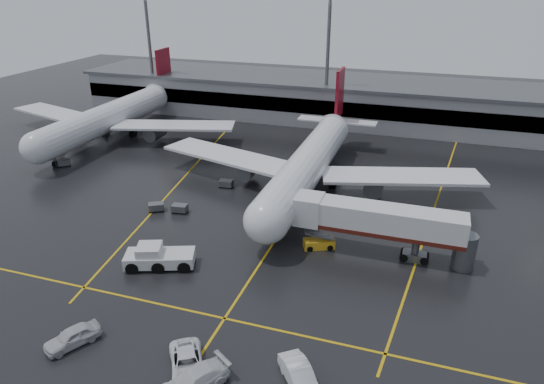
% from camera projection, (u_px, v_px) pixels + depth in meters
% --- Properties ---
extents(ground, '(220.00, 220.00, 0.00)m').
position_uv_depth(ground, '(291.00, 216.00, 64.12)').
color(ground, black).
rests_on(ground, ground).
extents(apron_line_centre, '(0.25, 90.00, 0.02)m').
position_uv_depth(apron_line_centre, '(291.00, 216.00, 64.12)').
color(apron_line_centre, gold).
rests_on(apron_line_centre, ground).
extents(apron_line_stop, '(60.00, 0.25, 0.02)m').
position_uv_depth(apron_line_stop, '(225.00, 318.00, 45.08)').
color(apron_line_stop, gold).
rests_on(apron_line_stop, ground).
extents(apron_line_left, '(9.99, 69.35, 0.02)m').
position_uv_depth(apron_line_left, '(189.00, 171.00, 78.50)').
color(apron_line_left, gold).
rests_on(apron_line_left, ground).
extents(apron_line_right, '(7.57, 69.64, 0.02)m').
position_uv_depth(apron_line_right, '(436.00, 203.00, 67.61)').
color(apron_line_right, gold).
rests_on(apron_line_right, ground).
extents(terminal, '(122.00, 19.00, 8.60)m').
position_uv_depth(terminal, '(355.00, 100.00, 103.82)').
color(terminal, gray).
rests_on(terminal, ground).
extents(light_mast_left, '(3.00, 1.20, 25.45)m').
position_uv_depth(light_mast_left, '(150.00, 46.00, 107.42)').
color(light_mast_left, '#595B60').
rests_on(light_mast_left, ground).
extents(light_mast_mid, '(3.00, 1.20, 25.45)m').
position_uv_depth(light_mast_mid, '(328.00, 54.00, 95.95)').
color(light_mast_mid, '#595B60').
rests_on(light_mast_mid, ground).
extents(main_airliner, '(48.80, 45.60, 14.10)m').
position_uv_depth(main_airliner, '(310.00, 161.00, 70.78)').
color(main_airliner, silver).
rests_on(main_airliner, ground).
extents(second_airliner, '(48.80, 45.60, 14.10)m').
position_uv_depth(second_airliner, '(113.00, 116.00, 93.21)').
color(second_airliner, silver).
rests_on(second_airliner, ground).
extents(jet_bridge, '(19.90, 3.40, 6.05)m').
position_uv_depth(jet_bridge, '(380.00, 223.00, 53.91)').
color(jet_bridge, silver).
rests_on(jet_bridge, ground).
extents(pushback_tractor, '(7.96, 5.35, 2.64)m').
position_uv_depth(pushback_tractor, '(158.00, 257.00, 52.76)').
color(pushback_tractor, silver).
rests_on(pushback_tractor, ground).
extents(belt_loader, '(3.83, 2.80, 2.24)m').
position_uv_depth(belt_loader, '(319.00, 243.00, 56.48)').
color(belt_loader, gold).
rests_on(belt_loader, ground).
extents(service_van_a, '(5.17, 6.09, 1.55)m').
position_uv_depth(service_van_a, '(187.00, 364.00, 38.82)').
color(service_van_a, white).
rests_on(service_van_a, ground).
extents(service_van_b, '(5.13, 6.18, 1.69)m').
position_uv_depth(service_van_b, '(193.00, 381.00, 37.06)').
color(service_van_b, silver).
rests_on(service_van_b, ground).
extents(service_van_c, '(4.65, 5.24, 1.72)m').
position_uv_depth(service_van_c, '(300.00, 377.00, 37.45)').
color(service_van_c, white).
rests_on(service_van_c, ground).
extents(service_van_d, '(3.96, 5.06, 1.61)m').
position_uv_depth(service_van_d, '(72.00, 337.00, 41.65)').
color(service_van_d, silver).
rests_on(service_van_d, ground).
extents(baggage_cart_a, '(2.15, 1.54, 1.12)m').
position_uv_depth(baggage_cart_a, '(180.00, 208.00, 64.79)').
color(baggage_cart_a, '#595B60').
rests_on(baggage_cart_a, ground).
extents(baggage_cart_b, '(2.38, 2.12, 1.12)m').
position_uv_depth(baggage_cart_b, '(156.00, 207.00, 65.20)').
color(baggage_cart_b, '#595B60').
rests_on(baggage_cart_b, ground).
extents(baggage_cart_c, '(2.13, 1.50, 1.12)m').
position_uv_depth(baggage_cart_c, '(226.00, 183.00, 72.43)').
color(baggage_cart_c, '#595B60').
rests_on(baggage_cart_c, ground).
extents(baggage_cart_d, '(2.01, 1.32, 1.12)m').
position_uv_depth(baggage_cart_d, '(56.00, 150.00, 85.79)').
color(baggage_cart_d, '#595B60').
rests_on(baggage_cart_d, ground).
extents(baggage_cart_e, '(2.34, 2.33, 1.12)m').
position_uv_depth(baggage_cart_e, '(64.00, 162.00, 80.34)').
color(baggage_cart_e, '#595B60').
rests_on(baggage_cart_e, ground).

